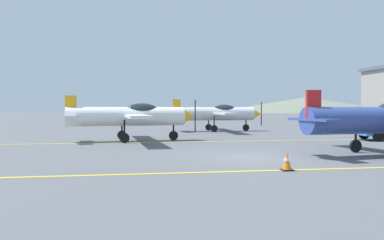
# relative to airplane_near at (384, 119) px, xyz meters

# --- Properties ---
(ground_plane) EXTENTS (400.00, 400.00, 0.00)m
(ground_plane) POSITION_rel_airplane_near_xyz_m (-5.70, 0.13, -1.53)
(ground_plane) COLOR #54565B
(apron_line_near) EXTENTS (80.00, 0.16, 0.01)m
(apron_line_near) POSITION_rel_airplane_near_xyz_m (-5.70, -3.15, -1.53)
(apron_line_near) COLOR yellow
(apron_line_near) RESTS_ON ground_plane
(apron_line_far) EXTENTS (80.00, 0.16, 0.01)m
(apron_line_far) POSITION_rel_airplane_near_xyz_m (-5.70, 7.39, -1.53)
(apron_line_far) COLOR yellow
(apron_line_far) RESTS_ON ground_plane
(airplane_near) EXTENTS (7.94, 9.11, 2.72)m
(airplane_near) POSITION_rel_airplane_near_xyz_m (0.00, 0.00, 0.00)
(airplane_near) COLOR #33478C
(airplane_near) RESTS_ON ground_plane
(airplane_mid) EXTENTS (7.92, 9.10, 2.72)m
(airplane_mid) POSITION_rel_airplane_near_xyz_m (-10.64, 8.51, 0.00)
(airplane_mid) COLOR white
(airplane_mid) RESTS_ON ground_plane
(airplane_far) EXTENTS (7.84, 9.05, 2.72)m
(airplane_far) POSITION_rel_airplane_near_xyz_m (-3.42, 17.17, 0.00)
(airplane_far) COLOR silver
(airplane_far) RESTS_ON ground_plane
(traffic_cone_front) EXTENTS (0.36, 0.36, 0.59)m
(traffic_cone_front) POSITION_rel_airplane_near_xyz_m (-5.71, -3.19, -1.24)
(traffic_cone_front) COLOR black
(traffic_cone_front) RESTS_ON ground_plane
(hill_centerleft) EXTENTS (84.06, 84.06, 6.70)m
(hill_centerleft) POSITION_rel_airplane_near_xyz_m (67.73, 149.51, 1.82)
(hill_centerleft) COLOR slate
(hill_centerleft) RESTS_ON ground_plane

